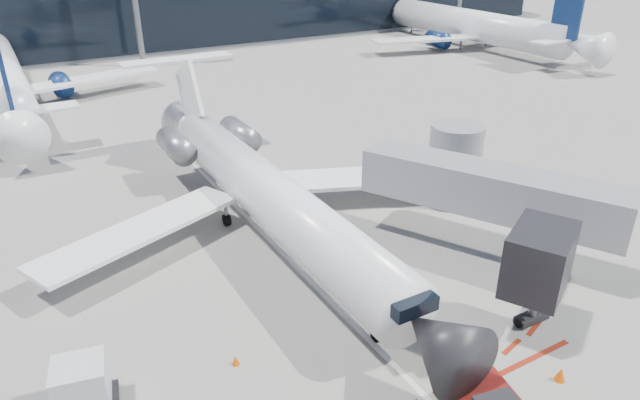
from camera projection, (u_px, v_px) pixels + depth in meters
ground at (288, 259)px, 29.22m from camera, size 260.00×260.00×0.00m
apron_centerline at (271, 242)px, 30.78m from camera, size 0.25×40.00×0.01m
jet_bridge at (478, 187)px, 29.97m from camera, size 10.03×15.20×4.90m
regional_jet at (261, 188)px, 30.98m from camera, size 24.62×30.37×7.60m
uld_container at (82, 389)px, 19.64m from camera, size 2.52×2.27×2.07m
safety_cone_left at (236, 360)px, 22.11m from camera, size 0.31×0.31×0.43m
safety_cone_right at (561, 374)px, 21.31m from camera, size 0.41×0.41×0.57m
bg_airliner_2 at (472, 3)px, 77.41m from camera, size 35.84×37.94×11.59m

